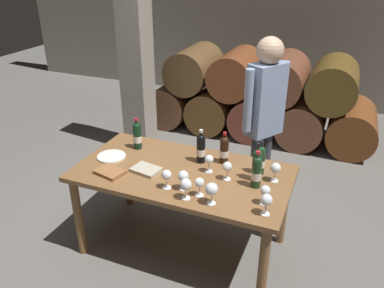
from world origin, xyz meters
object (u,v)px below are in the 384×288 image
at_px(wine_glass_1, 183,176).
at_px(wine_glass_7, 167,176).
at_px(wine_bottle_1, 224,150).
at_px(wine_glass_8, 227,167).
at_px(dining_table, 183,181).
at_px(wine_glass_6, 209,160).
at_px(wine_bottle_3, 201,148).
at_px(wine_glass_4, 212,190).
at_px(wine_bottle_0, 257,164).
at_px(sommelier_presenting, 264,114).
at_px(wine_glass_9, 276,169).
at_px(wine_glass_0, 265,191).
at_px(leather_ledger, 146,170).
at_px(serving_plate, 111,156).
at_px(wine_bottle_5, 137,135).
at_px(tasting_notebook, 110,172).
at_px(wine_glass_3, 186,185).
at_px(wine_glass_2, 199,183).
at_px(wine_bottle_2, 257,171).
at_px(wine_glass_5, 266,200).
at_px(wine_bottle_4, 260,160).

distance_m(wine_glass_1, wine_glass_7, 0.12).
xyz_separation_m(wine_bottle_1, wine_glass_8, (0.10, -0.24, -0.01)).
relative_size(dining_table, wine_glass_6, 11.65).
bearing_deg(wine_glass_6, wine_glass_7, -120.74).
distance_m(wine_bottle_3, wine_glass_4, 0.60).
height_order(wine_bottle_0, sommelier_presenting, sommelier_presenting).
distance_m(wine_glass_9, sommelier_presenting, 0.69).
relative_size(wine_glass_4, wine_glass_6, 1.12).
height_order(wine_glass_0, sommelier_presenting, sommelier_presenting).
distance_m(wine_bottle_1, wine_glass_9, 0.47).
height_order(leather_ledger, serving_plate, leather_ledger).
xyz_separation_m(wine_bottle_0, wine_glass_1, (-0.46, -0.33, -0.02)).
bearing_deg(wine_bottle_1, sommelier_presenting, 67.04).
relative_size(wine_bottle_5, wine_glass_6, 1.96).
distance_m(wine_glass_6, wine_glass_9, 0.51).
xyz_separation_m(tasting_notebook, leather_ledger, (0.25, 0.14, 0.00)).
distance_m(wine_bottle_1, wine_glass_3, 0.61).
relative_size(wine_glass_3, leather_ledger, 0.72).
height_order(wine_glass_6, serving_plate, wine_glass_6).
relative_size(wine_bottle_3, wine_glass_6, 1.99).
bearing_deg(leather_ledger, dining_table, 32.43).
xyz_separation_m(wine_bottle_0, wine_glass_4, (-0.21, -0.43, -0.02)).
bearing_deg(wine_glass_3, wine_glass_2, 44.59).
bearing_deg(dining_table, wine_glass_9, 10.33).
distance_m(wine_bottle_5, leather_ledger, 0.44).
relative_size(wine_bottle_5, wine_glass_0, 1.97).
distance_m(leather_ledger, sommelier_presenting, 1.16).
relative_size(wine_glass_4, tasting_notebook, 0.75).
bearing_deg(wine_bottle_2, wine_glass_3, -140.44).
height_order(tasting_notebook, serving_plate, tasting_notebook).
bearing_deg(wine_glass_5, wine_glass_7, 176.65).
height_order(wine_bottle_3, wine_glass_4, wine_bottle_3).
bearing_deg(wine_glass_6, sommelier_presenting, 68.20).
distance_m(wine_bottle_2, wine_glass_5, 0.34).
bearing_deg(dining_table, wine_bottle_2, 0.03).
xyz_separation_m(dining_table, wine_bottle_3, (0.08, 0.20, 0.22)).
bearing_deg(wine_bottle_0, wine_glass_1, -143.93).
distance_m(wine_bottle_4, wine_glass_1, 0.64).
relative_size(wine_glass_2, wine_glass_3, 0.91).
bearing_deg(wine_glass_0, dining_table, 164.41).
relative_size(wine_bottle_4, wine_glass_7, 1.85).
distance_m(wine_glass_4, serving_plate, 1.07).
bearing_deg(wine_bottle_4, leather_ledger, -159.68).
xyz_separation_m(wine_glass_2, serving_plate, (-0.90, 0.26, -0.10)).
bearing_deg(wine_glass_3, serving_plate, 158.20).
xyz_separation_m(wine_bottle_3, wine_glass_5, (0.65, -0.51, -0.02)).
height_order(wine_glass_5, wine_glass_8, wine_glass_5).
height_order(wine_bottle_4, wine_glass_3, wine_bottle_4).
bearing_deg(wine_glass_4, wine_glass_3, -176.78).
relative_size(wine_bottle_2, wine_glass_6, 2.02).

